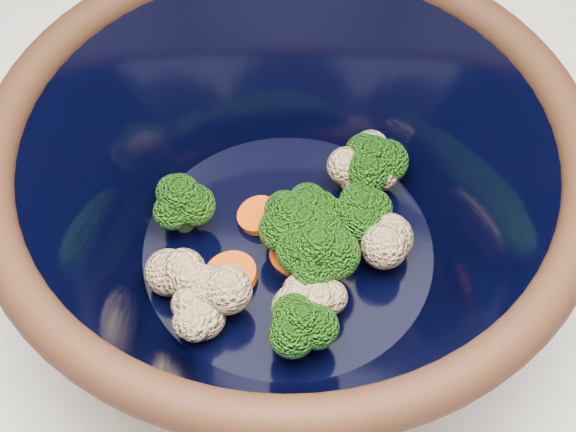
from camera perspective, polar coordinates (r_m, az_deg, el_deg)
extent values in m
cylinder|color=black|center=(0.54, 0.00, -3.82)|extent=(0.20, 0.20, 0.01)
torus|color=black|center=(0.44, 0.00, 5.27)|extent=(0.34, 0.34, 0.02)
cylinder|color=black|center=(0.52, 0.00, -2.37)|extent=(0.19, 0.19, 0.00)
cylinder|color=#608442|center=(0.52, 1.18, -0.81)|extent=(0.01, 0.01, 0.02)
ellipsoid|color=#2C6F15|center=(0.50, 1.22, 0.56)|extent=(0.04, 0.04, 0.03)
cylinder|color=#608442|center=(0.51, 1.03, -2.09)|extent=(0.01, 0.01, 0.02)
ellipsoid|color=#2C6F15|center=(0.49, 1.07, -0.62)|extent=(0.04, 0.04, 0.03)
cylinder|color=#608442|center=(0.50, 1.99, -3.96)|extent=(0.01, 0.01, 0.02)
ellipsoid|color=#2C6F15|center=(0.48, 2.08, -2.35)|extent=(0.04, 0.04, 0.04)
cylinder|color=#608442|center=(0.53, -7.42, -0.09)|extent=(0.01, 0.01, 0.02)
ellipsoid|color=#2C6F15|center=(0.51, -7.70, 1.43)|extent=(0.04, 0.04, 0.03)
cylinder|color=#608442|center=(0.48, 0.98, -8.74)|extent=(0.01, 0.01, 0.02)
ellipsoid|color=#2C6F15|center=(0.46, 1.02, -7.58)|extent=(0.04, 0.04, 0.03)
cylinder|color=#608442|center=(0.52, 5.03, -0.71)|extent=(0.01, 0.01, 0.02)
ellipsoid|color=#2C6F15|center=(0.51, 5.20, 0.61)|extent=(0.04, 0.04, 0.03)
cylinder|color=#608442|center=(0.51, 0.21, -1.48)|extent=(0.01, 0.01, 0.02)
ellipsoid|color=#2C6F15|center=(0.50, 0.21, 0.03)|extent=(0.04, 0.04, 0.03)
cylinder|color=#608442|center=(0.55, 5.89, 2.74)|extent=(0.01, 0.01, 0.02)
ellipsoid|color=#2C6F15|center=(0.53, 6.09, 4.25)|extent=(0.04, 0.04, 0.03)
sphere|color=beige|center=(0.54, 5.32, 3.62)|extent=(0.03, 0.03, 0.03)
sphere|color=beige|center=(0.48, 0.73, -6.67)|extent=(0.03, 0.03, 0.03)
sphere|color=beige|center=(0.54, 5.36, 2.95)|extent=(0.03, 0.03, 0.03)
sphere|color=beige|center=(0.51, 7.11, -1.57)|extent=(0.03, 0.03, 0.03)
sphere|color=beige|center=(0.50, -8.49, -4.00)|extent=(0.03, 0.03, 0.03)
sphere|color=beige|center=(0.48, -6.09, -7.17)|extent=(0.03, 0.03, 0.03)
sphere|color=beige|center=(0.48, 1.86, -6.13)|extent=(0.03, 0.03, 0.03)
sphere|color=beige|center=(0.49, -5.63, -5.44)|extent=(0.03, 0.03, 0.03)
cylinder|color=#F3540A|center=(0.52, 4.36, -1.09)|extent=(0.03, 0.03, 0.01)
cylinder|color=#F3540A|center=(0.50, -4.08, -4.19)|extent=(0.03, 0.03, 0.01)
cylinder|color=#F3540A|center=(0.53, 3.15, -0.07)|extent=(0.03, 0.03, 0.01)
cylinder|color=#F3540A|center=(0.51, 0.55, -2.76)|extent=(0.03, 0.03, 0.01)
cylinder|color=#F3540A|center=(0.52, 7.18, -1.91)|extent=(0.03, 0.03, 0.01)
cylinder|color=#F3540A|center=(0.53, -2.10, 0.04)|extent=(0.03, 0.03, 0.01)
cylinder|color=#F3540A|center=(0.51, 0.46, -2.64)|extent=(0.03, 0.03, 0.01)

